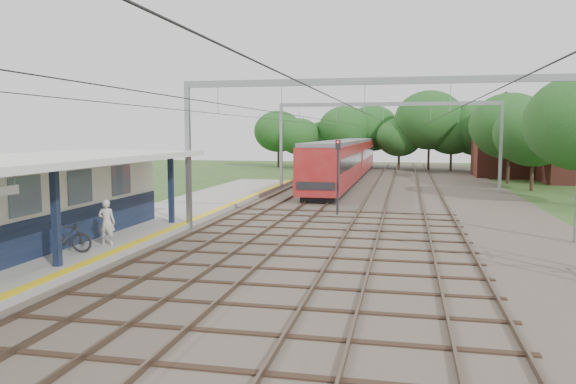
% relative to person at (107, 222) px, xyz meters
% --- Properties ---
extents(ground, '(160.00, 160.00, 0.00)m').
position_rel_person_xyz_m(ground, '(6.14, -9.49, -1.23)').
color(ground, '#2D4C1E').
rests_on(ground, ground).
extents(ballast_bed, '(18.00, 90.00, 0.10)m').
position_rel_person_xyz_m(ballast_bed, '(10.14, 20.51, -1.18)').
color(ballast_bed, '#473D33').
rests_on(ballast_bed, ground).
extents(platform, '(5.00, 52.00, 0.35)m').
position_rel_person_xyz_m(platform, '(-1.36, 4.51, -1.05)').
color(platform, gray).
rests_on(platform, ground).
extents(yellow_stripe, '(0.45, 52.00, 0.01)m').
position_rel_person_xyz_m(yellow_stripe, '(0.89, 4.51, -0.87)').
color(yellow_stripe, yellow).
rests_on(yellow_stripe, platform).
extents(canopy, '(6.40, 20.00, 3.44)m').
position_rel_person_xyz_m(canopy, '(-1.63, -3.49, 2.42)').
color(canopy, '#0F1932').
rests_on(canopy, platform).
extents(rail_tracks, '(11.80, 88.00, 0.15)m').
position_rel_person_xyz_m(rail_tracks, '(7.64, 20.51, -1.05)').
color(rail_tracks, brown).
rests_on(rail_tracks, ballast_bed).
extents(catenary_system, '(17.22, 88.00, 7.00)m').
position_rel_person_xyz_m(catenary_system, '(9.53, 15.79, 4.29)').
color(catenary_system, gray).
rests_on(catenary_system, ground).
extents(tree_band, '(31.72, 30.88, 8.82)m').
position_rel_person_xyz_m(tree_band, '(9.98, 47.63, 3.69)').
color(tree_band, '#382619').
rests_on(tree_band, ground).
extents(house_far, '(8.00, 6.12, 8.66)m').
position_rel_person_xyz_m(house_far, '(22.14, 42.51, 2.01)').
color(house_far, brown).
rests_on(house_far, ground).
extents(person, '(0.70, 0.52, 1.75)m').
position_rel_person_xyz_m(person, '(0.00, 0.00, 0.00)').
color(person, beige).
rests_on(person, platform).
extents(bicycle, '(1.95, 0.82, 1.14)m').
position_rel_person_xyz_m(bicycle, '(-0.70, -1.61, -0.31)').
color(bicycle, black).
rests_on(bicycle, platform).
extents(train, '(2.93, 36.52, 3.85)m').
position_rel_person_xyz_m(train, '(5.64, 33.61, 0.92)').
color(train, black).
rests_on(train, ballast_bed).
extents(signal_post, '(0.31, 0.27, 4.24)m').
position_rel_person_xyz_m(signal_post, '(7.49, 11.44, 1.42)').
color(signal_post, black).
rests_on(signal_post, ground).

